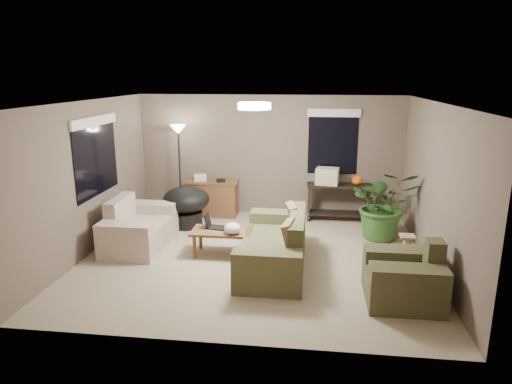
# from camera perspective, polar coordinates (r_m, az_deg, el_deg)

# --- Properties ---
(room_shell) EXTENTS (5.50, 5.50, 5.50)m
(room_shell) POSITION_cam_1_polar(r_m,az_deg,el_deg) (7.16, -0.20, 1.15)
(room_shell) COLOR gray
(room_shell) RESTS_ON ground
(main_sofa) EXTENTS (0.95, 2.20, 0.85)m
(main_sofa) POSITION_cam_1_polar(r_m,az_deg,el_deg) (7.13, 2.53, -6.96)
(main_sofa) COLOR brown
(main_sofa) RESTS_ON ground
(throw_pillows) EXTENTS (0.32, 1.38, 0.47)m
(throw_pillows) POSITION_cam_1_polar(r_m,az_deg,el_deg) (7.00, 4.65, -4.33)
(throw_pillows) COLOR #8C7251
(throw_pillows) RESTS_ON main_sofa
(loveseat) EXTENTS (0.90, 1.60, 0.85)m
(loveseat) POSITION_cam_1_polar(r_m,az_deg,el_deg) (8.21, -14.51, -4.47)
(loveseat) COLOR beige
(loveseat) RESTS_ON ground
(armchair) EXTENTS (0.95, 1.00, 0.85)m
(armchair) POSITION_cam_1_polar(r_m,az_deg,el_deg) (6.40, 18.05, -10.31)
(armchair) COLOR #4D4A2E
(armchair) RESTS_ON ground
(coffee_table) EXTENTS (1.00, 0.55, 0.42)m
(coffee_table) POSITION_cam_1_polar(r_m,az_deg,el_deg) (7.55, -4.26, -5.23)
(coffee_table) COLOR brown
(coffee_table) RESTS_ON ground
(laptop) EXTENTS (0.38, 0.29, 0.24)m
(laptop) POSITION_cam_1_polar(r_m,az_deg,el_deg) (7.64, -5.37, -4.06)
(laptop) COLOR black
(laptop) RESTS_ON coffee_table
(plastic_bag) EXTENTS (0.30, 0.28, 0.19)m
(plastic_bag) POSITION_cam_1_polar(r_m,az_deg,el_deg) (7.33, -2.97, -4.57)
(plastic_bag) COLOR white
(plastic_bag) RESTS_ON coffee_table
(desk) EXTENTS (1.10, 0.50, 0.75)m
(desk) POSITION_cam_1_polar(r_m,az_deg,el_deg) (9.65, -5.49, -0.73)
(desk) COLOR brown
(desk) RESTS_ON ground
(desk_papers) EXTENTS (0.71, 0.31, 0.12)m
(desk_papers) POSITION_cam_1_polar(r_m,az_deg,el_deg) (9.57, -6.48, 1.73)
(desk_papers) COLOR silver
(desk_papers) RESTS_ON desk
(console_table) EXTENTS (1.30, 0.40, 0.75)m
(console_table) POSITION_cam_1_polar(r_m,az_deg,el_deg) (9.41, 10.31, -0.93)
(console_table) COLOR black
(console_table) RESTS_ON ground
(pumpkin) EXTENTS (0.23, 0.23, 0.18)m
(pumpkin) POSITION_cam_1_polar(r_m,az_deg,el_deg) (9.34, 12.56, 1.40)
(pumpkin) COLOR orange
(pumpkin) RESTS_ON console_table
(cardboard_box) EXTENTS (0.49, 0.40, 0.33)m
(cardboard_box) POSITION_cam_1_polar(r_m,az_deg,el_deg) (9.28, 8.90, 1.97)
(cardboard_box) COLOR beige
(cardboard_box) RESTS_ON console_table
(papasan_chair) EXTENTS (1.03, 1.03, 0.80)m
(papasan_chair) POSITION_cam_1_polar(r_m,az_deg,el_deg) (8.97, -8.69, -1.44)
(papasan_chair) COLOR black
(papasan_chair) RESTS_ON ground
(floor_lamp) EXTENTS (0.32, 0.32, 1.91)m
(floor_lamp) POSITION_cam_1_polar(r_m,az_deg,el_deg) (9.46, -9.67, 6.37)
(floor_lamp) COLOR black
(floor_lamp) RESTS_ON ground
(ceiling_fixture) EXTENTS (0.50, 0.50, 0.10)m
(ceiling_fixture) POSITION_cam_1_polar(r_m,az_deg,el_deg) (6.98, -0.21, 10.70)
(ceiling_fixture) COLOR white
(ceiling_fixture) RESTS_ON room_shell
(houseplant) EXTENTS (1.17, 1.30, 1.01)m
(houseplant) POSITION_cam_1_polar(r_m,az_deg,el_deg) (8.52, 15.64, -2.38)
(houseplant) COLOR #2D5923
(houseplant) RESTS_ON ground
(cat_scratching_post) EXTENTS (0.32, 0.32, 0.50)m
(cat_scratching_post) POSITION_cam_1_polar(r_m,az_deg,el_deg) (7.52, 18.25, -7.22)
(cat_scratching_post) COLOR tan
(cat_scratching_post) RESTS_ON ground
(window_left) EXTENTS (0.05, 1.56, 1.33)m
(window_left) POSITION_cam_1_polar(r_m,az_deg,el_deg) (8.14, -19.43, 5.78)
(window_left) COLOR black
(window_left) RESTS_ON room_shell
(window_back) EXTENTS (1.06, 0.05, 1.33)m
(window_back) POSITION_cam_1_polar(r_m,az_deg,el_deg) (9.46, 9.64, 7.53)
(window_back) COLOR black
(window_back) RESTS_ON room_shell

